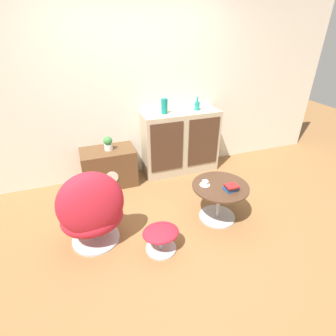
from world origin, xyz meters
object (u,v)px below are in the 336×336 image
at_px(teacup, 205,183).
at_px(sideboard, 181,143).
at_px(egg_chair, 92,211).
at_px(potted_plant, 108,143).
at_px(vase_leftmost, 164,106).
at_px(book_stack, 231,188).
at_px(vase_inner_left, 197,106).
at_px(ottoman, 161,235).
at_px(tv_console, 109,167).
at_px(coffee_table, 219,197).

bearing_deg(teacup, sideboard, 81.83).
distance_m(egg_chair, potted_plant, 1.25).
bearing_deg(vase_leftmost, book_stack, -76.83).
bearing_deg(vase_inner_left, ottoman, -125.21).
distance_m(ottoman, vase_inner_left, 2.05).
xyz_separation_m(tv_console, ottoman, (0.30, -1.50, -0.08)).
relative_size(tv_console, vase_leftmost, 3.48).
height_order(vase_inner_left, teacup, vase_inner_left).
height_order(coffee_table, vase_inner_left, vase_inner_left).
height_order(tv_console, ottoman, tv_console).
distance_m(sideboard, vase_inner_left, 0.61).
relative_size(potted_plant, book_stack, 1.30).
xyz_separation_m(egg_chair, potted_plant, (0.36, 1.17, 0.22)).
bearing_deg(vase_inner_left, coffee_table, -101.39).
distance_m(sideboard, egg_chair, 1.89).
bearing_deg(potted_plant, coffee_table, -48.25).
bearing_deg(book_stack, vase_leftmost, 103.17).
relative_size(ottoman, book_stack, 2.52).
relative_size(tv_console, potted_plant, 3.82).
xyz_separation_m(coffee_table, teacup, (-0.17, 0.07, 0.19)).
xyz_separation_m(sideboard, vase_leftmost, (-0.26, 0.00, 0.60)).
distance_m(tv_console, ottoman, 1.53).
relative_size(vase_inner_left, potted_plant, 1.00).
height_order(tv_console, book_stack, tv_console).
xyz_separation_m(egg_chair, ottoman, (0.63, -0.32, -0.24)).
bearing_deg(coffee_table, teacup, 156.59).
distance_m(egg_chair, vase_inner_left, 2.18).
relative_size(coffee_table, potted_plant, 3.34).
relative_size(potted_plant, teacup, 1.65).
bearing_deg(teacup, vase_inner_left, 70.48).
distance_m(vase_leftmost, book_stack, 1.53).
xyz_separation_m(coffee_table, vase_leftmost, (-0.26, 1.26, 0.78)).
height_order(tv_console, teacup, tv_console).
xyz_separation_m(tv_console, egg_chair, (-0.33, -1.17, 0.16)).
height_order(vase_leftmost, book_stack, vase_leftmost).
height_order(tv_console, coffee_table, tv_console).
bearing_deg(vase_inner_left, vase_leftmost, 180.00).
relative_size(tv_console, egg_chair, 0.82).
height_order(vase_leftmost, potted_plant, vase_leftmost).
xyz_separation_m(egg_chair, vase_inner_left, (1.71, 1.20, 0.61)).
relative_size(egg_chair, ottoman, 2.40).
bearing_deg(vase_inner_left, sideboard, -179.11).
bearing_deg(sideboard, vase_inner_left, 0.89).
xyz_separation_m(sideboard, teacup, (-0.17, -1.18, -0.00)).
relative_size(sideboard, tv_console, 1.54).
bearing_deg(vase_leftmost, coffee_table, -78.46).
relative_size(ottoman, potted_plant, 1.94).
relative_size(coffee_table, vase_inner_left, 3.35).
xyz_separation_m(tv_console, vase_inner_left, (1.38, 0.03, 0.77)).
height_order(sideboard, coffee_table, sideboard).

